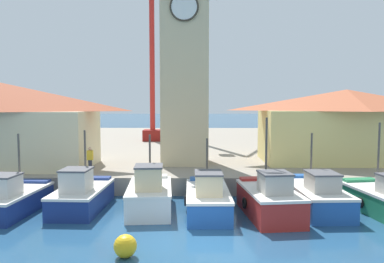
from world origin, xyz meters
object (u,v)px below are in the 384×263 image
object	(u,v)px
fishing_boat_far_left	(13,199)
fishing_boat_mid_right	(315,195)
clock_tower	(185,48)
fishing_boat_mid_left	(207,198)
warehouse_right	(346,125)
port_crane_far	(152,68)
mooring_buoy	(125,246)
dock_worker_near_tower	(90,160)
fishing_boat_center	(269,200)
port_crane_near	(187,70)
fishing_boat_left_outer	(82,195)
fishing_boat_left_inner	(150,195)

from	to	relation	value
fishing_boat_far_left	fishing_boat_mid_right	bearing A→B (deg)	2.99
clock_tower	fishing_boat_mid_left	bearing A→B (deg)	-80.89
warehouse_right	fishing_boat_mid_left	bearing A→B (deg)	-137.93
port_crane_far	mooring_buoy	xyz separation A→B (m)	(2.42, -28.64, -8.58)
fishing_boat_mid_right	dock_worker_near_tower	size ratio (longest dim) A/B	3.24
fishing_boat_center	port_crane_near	xyz separation A→B (m)	(-4.44, 24.56, 8.01)
warehouse_right	port_crane_near	bearing A→B (deg)	128.01
clock_tower	port_crane_far	world-z (taller)	port_crane_far
warehouse_right	fishing_boat_left_outer	bearing A→B (deg)	-151.92
fishing_boat_center	port_crane_near	world-z (taller)	port_crane_near
fishing_boat_far_left	fishing_boat_left_outer	distance (m)	3.15
fishing_boat_mid_right	clock_tower	size ratio (longest dim) A/B	0.31
fishing_boat_left_inner	fishing_boat_center	world-z (taller)	fishing_boat_center
fishing_boat_mid_right	mooring_buoy	xyz separation A→B (m)	(-8.27, -5.78, -0.32)
port_crane_far	fishing_boat_far_left	bearing A→B (deg)	-99.37
fishing_boat_left_outer	port_crane_near	world-z (taller)	port_crane_near
fishing_boat_far_left	fishing_boat_mid_left	world-z (taller)	fishing_boat_far_left
fishing_boat_mid_left	fishing_boat_mid_right	size ratio (longest dim) A/B	0.96
warehouse_right	clock_tower	bearing A→B (deg)	-176.00
fishing_boat_mid_right	port_crane_far	bearing A→B (deg)	115.08
port_crane_far	fishing_boat_center	bearing A→B (deg)	-71.06
fishing_boat_center	clock_tower	bearing A→B (deg)	115.36
fishing_boat_mid_left	warehouse_right	size ratio (longest dim) A/B	0.42
fishing_boat_far_left	fishing_boat_left_outer	world-z (taller)	fishing_boat_left_outer
clock_tower	dock_worker_near_tower	xyz separation A→B (m)	(-5.50, -4.07, -7.11)
fishing_boat_mid_left	dock_worker_near_tower	xyz separation A→B (m)	(-6.83, 4.23, 1.15)
fishing_boat_far_left	port_crane_near	distance (m)	26.67
fishing_boat_far_left	fishing_boat_left_inner	bearing A→B (deg)	4.28
fishing_boat_left_inner	fishing_boat_mid_left	world-z (taller)	fishing_boat_left_inner
fishing_boat_left_inner	fishing_boat_mid_left	distance (m)	2.83
fishing_boat_mid_right	dock_worker_near_tower	world-z (taller)	fishing_boat_mid_right
fishing_boat_far_left	fishing_boat_left_inner	world-z (taller)	fishing_boat_far_left
fishing_boat_far_left	dock_worker_near_tower	distance (m)	5.18
fishing_boat_left_inner	fishing_boat_mid_left	xyz separation A→B (m)	(2.81, -0.30, -0.08)
clock_tower	mooring_buoy	size ratio (longest dim) A/B	20.96
dock_worker_near_tower	fishing_boat_mid_right	bearing A→B (deg)	-16.70
fishing_boat_mid_right	dock_worker_near_tower	xyz separation A→B (m)	(-12.16, 3.65, 1.16)
fishing_boat_far_left	clock_tower	distance (m)	14.28
fishing_boat_mid_right	dock_worker_near_tower	bearing A→B (deg)	163.30
port_crane_far	fishing_boat_mid_right	bearing A→B (deg)	-64.92
fishing_boat_left_outer	dock_worker_near_tower	size ratio (longest dim) A/B	2.83
fishing_boat_left_inner	fishing_boat_mid_left	bearing A→B (deg)	-6.15
fishing_boat_mid_right	warehouse_right	xyz separation A→B (m)	(4.76, 8.52, 2.94)
fishing_boat_center	fishing_boat_left_outer	bearing A→B (deg)	173.96
fishing_boat_far_left	warehouse_right	world-z (taller)	warehouse_right
fishing_boat_mid_left	mooring_buoy	size ratio (longest dim) A/B	6.35
fishing_boat_far_left	port_crane_far	world-z (taller)	port_crane_far
fishing_boat_mid_right	port_crane_near	world-z (taller)	port_crane_near
clock_tower	fishing_boat_far_left	bearing A→B (deg)	-133.10
fishing_boat_mid_left	port_crane_far	bearing A→B (deg)	102.91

